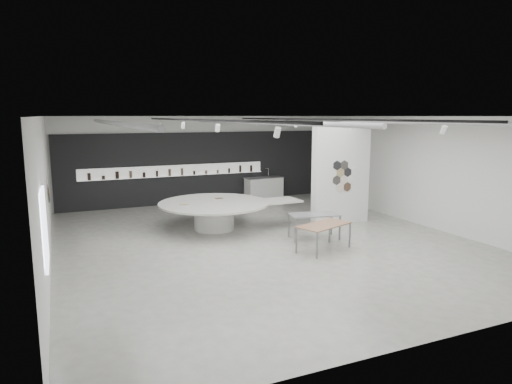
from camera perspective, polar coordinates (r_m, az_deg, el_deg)
name	(u,v)px	position (r m, az deg, el deg)	size (l,w,h in m)	color
room	(260,174)	(13.74, 0.49, 2.23)	(12.02, 14.02, 3.82)	#AAA9A0
back_wall_display	(196,168)	(20.29, -7.55, 3.00)	(11.80, 0.27, 3.10)	black
partition_column	(341,174)	(16.39, 10.57, 2.29)	(2.20, 0.38, 3.60)	white
display_island	(216,212)	(15.48, -4.97, -2.45)	(4.81, 3.79, 0.95)	white
sample_table_wood	(324,226)	(13.16, 8.48, -4.26)	(1.81, 1.34, 0.76)	#876046
sample_table_stone	(314,216)	(14.36, 7.28, -3.01)	(1.65, 1.04, 0.79)	slate
kitchen_counter	(264,188)	(21.16, 0.99, 0.51)	(1.82, 0.82, 1.40)	white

